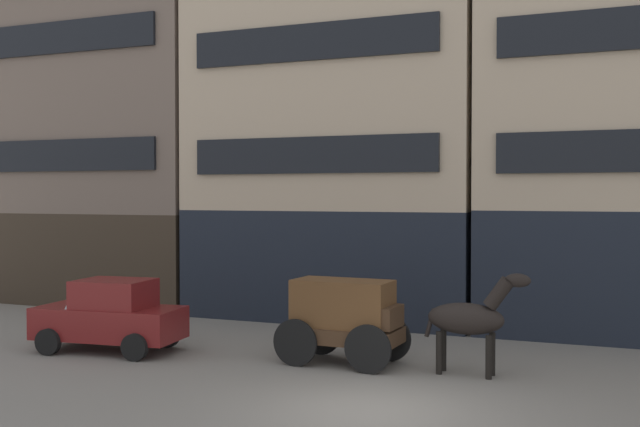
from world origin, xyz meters
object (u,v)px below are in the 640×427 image
(cargo_wagon, at_px, (345,315))
(fire_hydrant_curbside, at_px, (369,326))
(sedan_dark, at_px, (110,315))
(draft_horse, at_px, (470,318))

(cargo_wagon, height_order, fire_hydrant_curbside, cargo_wagon)
(sedan_dark, bearing_deg, cargo_wagon, 8.68)
(draft_horse, bearing_deg, sedan_dark, -174.17)
(draft_horse, bearing_deg, cargo_wagon, 179.96)
(fire_hydrant_curbside, bearing_deg, sedan_dark, -146.78)
(cargo_wagon, relative_size, draft_horse, 1.26)
(sedan_dark, bearing_deg, draft_horse, 5.83)
(cargo_wagon, bearing_deg, draft_horse, -0.04)
(sedan_dark, distance_m, fire_hydrant_curbside, 6.79)
(draft_horse, relative_size, fire_hydrant_curbside, 2.83)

